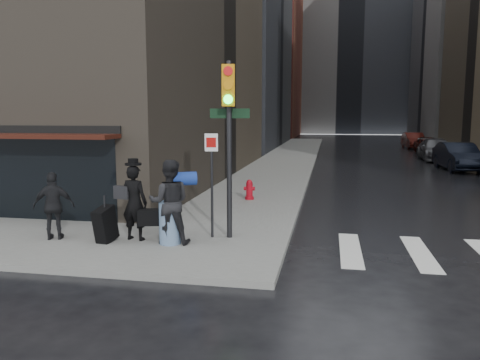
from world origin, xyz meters
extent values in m
plane|color=black|center=(0.00, 0.00, 0.00)|extent=(140.00, 140.00, 0.00)
cube|color=slate|center=(0.00, 27.00, 0.07)|extent=(4.00, 50.00, 0.15)
cube|color=slate|center=(13.50, 27.00, 0.07)|extent=(3.00, 50.00, 0.15)
cube|color=silver|center=(3.50, 1.00, 0.01)|extent=(0.50, 3.00, 0.01)
cube|color=silver|center=(5.10, 1.00, 0.01)|extent=(0.50, 3.00, 0.01)
cube|color=brown|center=(-13.00, 62.00, 13.00)|extent=(22.00, 20.00, 26.00)
cube|color=slate|center=(6.00, 78.00, 16.00)|extent=(40.00, 12.00, 32.00)
imported|color=black|center=(-1.76, 0.37, 1.09)|extent=(0.74, 0.54, 1.87)
cylinder|color=black|center=(-1.76, 0.37, 2.04)|extent=(0.40, 0.40, 0.05)
cylinder|color=black|center=(-1.76, 0.37, 2.10)|extent=(0.25, 0.25, 0.15)
cube|color=black|center=(-2.07, 0.35, 1.34)|extent=(0.41, 0.18, 0.32)
cube|color=black|center=(-2.37, 0.01, 0.59)|extent=(0.41, 0.76, 0.95)
cylinder|color=black|center=(-2.37, 0.01, 1.09)|extent=(0.04, 0.04, 0.44)
imported|color=black|center=(-0.78, 0.18, 1.17)|extent=(1.15, 1.00, 2.04)
cube|color=black|center=(-1.29, 0.26, 0.76)|extent=(0.67, 0.47, 0.38)
cylinder|color=navy|center=(-0.49, 0.40, 1.71)|extent=(0.69, 0.55, 0.33)
imported|color=black|center=(-3.74, 0.04, 0.99)|extent=(1.07, 0.71, 1.69)
cylinder|color=black|center=(0.50, 1.03, 2.34)|extent=(0.13, 0.13, 4.38)
cube|color=#C8800D|center=(0.54, 0.79, 3.93)|extent=(0.33, 0.24, 0.99)
cylinder|color=red|center=(0.55, 0.68, 4.26)|extent=(0.22, 0.09, 0.22)
cylinder|color=orange|center=(0.55, 0.68, 3.93)|extent=(0.22, 0.09, 0.22)
cylinder|color=#19E533|center=(0.55, 0.68, 3.60)|extent=(0.22, 0.09, 0.22)
cylinder|color=black|center=(0.07, 0.97, 1.46)|extent=(0.07, 0.07, 2.63)
cube|color=white|center=(0.07, 0.94, 2.56)|extent=(0.33, 0.07, 0.44)
cube|color=black|center=(0.50, 1.11, 3.27)|extent=(0.98, 0.17, 0.24)
cylinder|color=#9F0916|center=(0.09, 6.45, 0.20)|extent=(0.32, 0.32, 0.10)
cylinder|color=#9F0916|center=(0.09, 6.45, 0.45)|extent=(0.24, 0.24, 0.60)
sphere|color=#9F0916|center=(0.09, 6.45, 0.77)|extent=(0.22, 0.22, 0.22)
cylinder|color=#9F0916|center=(0.09, 6.45, 0.55)|extent=(0.40, 0.14, 0.14)
imported|color=black|center=(10.41, 19.08, 0.81)|extent=(2.00, 5.02, 1.62)
imported|color=#4D4D52|center=(10.50, 25.35, 0.76)|extent=(2.24, 5.29, 1.52)
imported|color=#3B100B|center=(11.17, 31.62, 0.74)|extent=(2.01, 4.44, 1.48)
imported|color=#42110D|center=(11.03, 37.90, 0.77)|extent=(1.84, 4.76, 1.55)
camera|label=1|loc=(2.93, -10.28, 3.23)|focal=35.00mm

